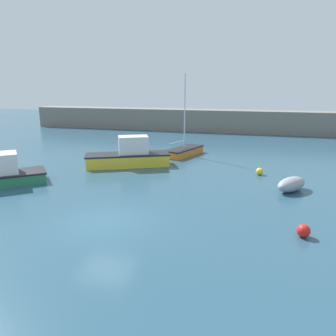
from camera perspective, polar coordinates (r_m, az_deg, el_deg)
ground_plane at (r=15.74m, az=-11.00°, el=-9.58°), size 120.00×120.00×0.20m
harbor_breakwater at (r=45.48m, az=6.88°, el=8.23°), size 50.87×3.03×2.91m
fishing_dinghy_green at (r=20.90m, az=20.69°, el=-2.66°), size 2.26×2.55×0.87m
sailboat_tall_mast at (r=29.63m, az=2.84°, el=3.01°), size 2.96×4.71×7.15m
cabin_cruiser_white at (r=25.76m, az=-6.76°, el=2.12°), size 6.68×4.57×2.35m
mooring_buoy_red at (r=15.03m, az=22.53°, el=-10.07°), size 0.56×0.56×0.56m
mooring_buoy_yellow at (r=24.02m, az=15.67°, el=-0.57°), size 0.51×0.51×0.51m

